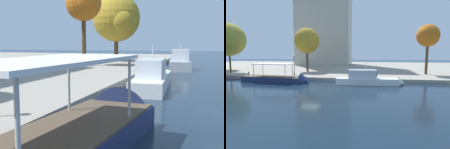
{
  "view_description": "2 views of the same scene",
  "coord_description": "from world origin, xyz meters",
  "views": [
    {
      "loc": [
        -15.84,
        1.23,
        3.64
      ],
      "look_at": [
        1.86,
        6.73,
        1.64
      ],
      "focal_mm": 48.48,
      "sensor_mm": 36.0,
      "label": 1
    },
    {
      "loc": [
        7.98,
        -24.46,
        5.12
      ],
      "look_at": [
        3.09,
        5.34,
        1.5
      ],
      "focal_mm": 29.73,
      "sensor_mm": 36.0,
      "label": 2
    }
  ],
  "objects": [
    {
      "name": "tree_0",
      "position": [
        19.49,
        15.88,
        8.38
      ],
      "size": [
        4.62,
        4.49,
        10.13
      ],
      "color": "#4C3823",
      "rests_on": "dock_promenade"
    },
    {
      "name": "motor_yacht_2",
      "position": [
        8.26,
        5.23,
        0.68
      ],
      "size": [
        10.84,
        2.86,
        4.24
      ],
      "rotation": [
        0.0,
        0.0,
        0.06
      ],
      "color": "silver",
      "rests_on": "ground_plane"
    },
    {
      "name": "tour_boat_1",
      "position": [
        -7.22,
        5.22,
        0.4
      ],
      "size": [
        12.31,
        4.07,
        4.33
      ],
      "rotation": [
        0.0,
        0.0,
        -0.09
      ],
      "color": "navy",
      "rests_on": "ground_plane"
    },
    {
      "name": "office_tower",
      "position": [
        -8.2,
        43.64,
        21.74
      ],
      "size": [
        19.04,
        12.36,
        44.33
      ],
      "color": "#ADA899",
      "rests_on": "dock_promenade"
    },
    {
      "name": "dock_promenade",
      "position": [
        0.0,
        35.06,
        0.31
      ],
      "size": [
        120.0,
        55.0,
        0.62
      ],
      "primitive_type": "cube",
      "color": "gray",
      "rests_on": "ground_plane"
    },
    {
      "name": "tree_5",
      "position": [
        -21.99,
        12.3,
        7.79
      ],
      "size": [
        7.44,
        7.18,
        10.88
      ],
      "color": "#4C3823",
      "rests_on": "dock_promenade"
    },
    {
      "name": "mooring_bollard_1",
      "position": [
        -14.97,
        8.05,
        1.02
      ],
      "size": [
        0.24,
        0.24,
        0.76
      ],
      "color": "#2D2D33",
      "rests_on": "dock_promenade"
    },
    {
      "name": "ground_plane",
      "position": [
        0.0,
        0.0,
        0.0
      ],
      "size": [
        220.0,
        220.0,
        0.0
      ],
      "primitive_type": "plane",
      "color": "#142333"
    },
    {
      "name": "lamp_post",
      "position": [
        -6.66,
        10.64,
        3.34
      ],
      "size": [
        0.43,
        0.43,
        4.18
      ],
      "color": "black",
      "rests_on": "dock_promenade"
    },
    {
      "name": "tree_4",
      "position": [
        -6.56,
        18.34,
        7.79
      ],
      "size": [
        5.98,
        5.98,
        10.28
      ],
      "color": "#4C3823",
      "rests_on": "dock_promenade"
    }
  ]
}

